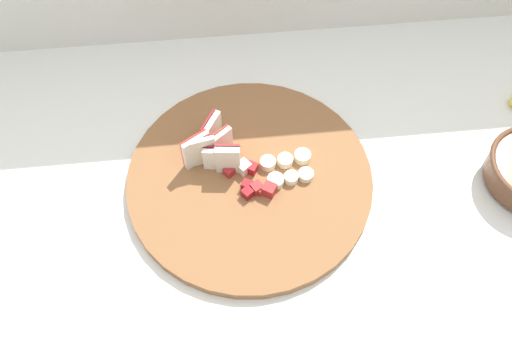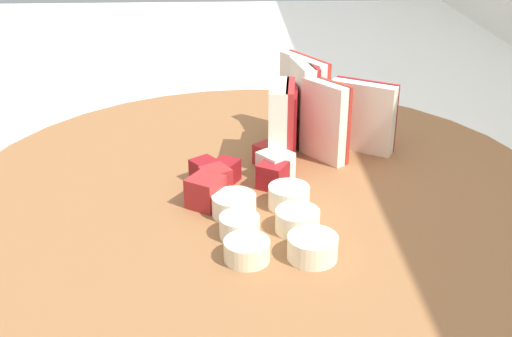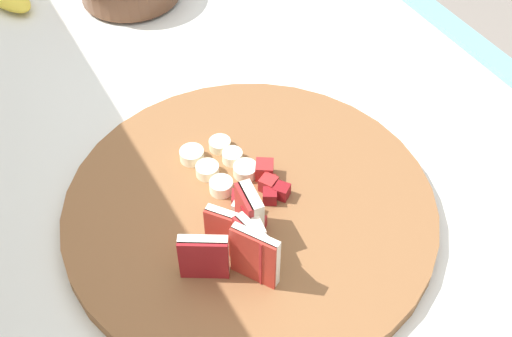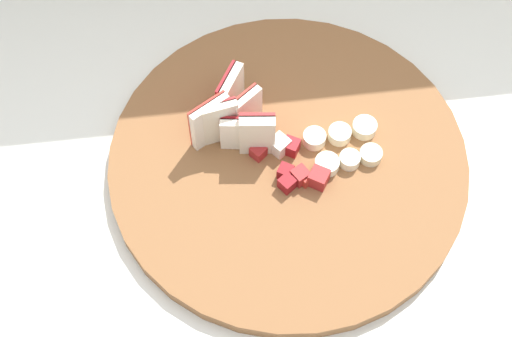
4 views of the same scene
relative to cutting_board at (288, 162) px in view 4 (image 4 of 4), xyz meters
The scene contains 6 objects.
tiled_countertop 0.45m from the cutting_board, 119.82° to the right, with size 1.47×0.83×0.88m.
tile_backsplash 0.43m from the cutting_board, 94.16° to the left, with size 2.40×0.04×1.36m, color silver.
cutting_board is the anchor object (origin of this frame).
apple_wedge_fan 0.08m from the cutting_board, 143.38° to the left, with size 0.10×0.10×0.07m.
apple_dice_pile 0.02m from the cutting_board, 79.39° to the right, with size 0.09×0.08×0.02m.
banana_slice_rows 0.07m from the cutting_board, ahead, with size 0.09×0.07×0.01m.
Camera 4 is at (-0.06, -0.40, 1.67)m, focal length 53.76 mm.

